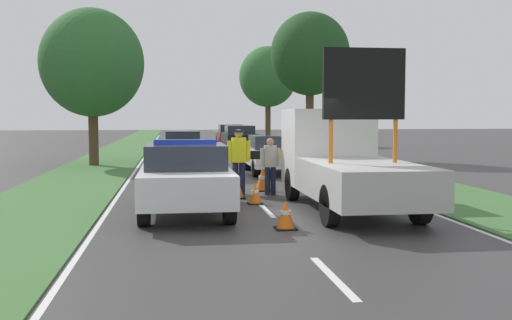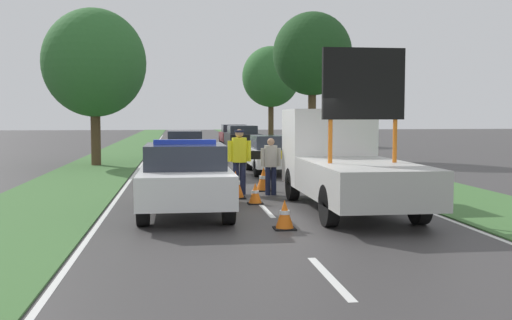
{
  "view_description": "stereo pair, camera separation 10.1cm",
  "coord_description": "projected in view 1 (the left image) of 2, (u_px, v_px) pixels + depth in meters",
  "views": [
    {
      "loc": [
        -2.1,
        -12.05,
        2.14
      ],
      "look_at": [
        -0.15,
        1.91,
        1.1
      ],
      "focal_mm": 42.0,
      "sensor_mm": 36.0,
      "label": 1
    },
    {
      "loc": [
        -2.0,
        -12.07,
        2.14
      ],
      "look_at": [
        -0.15,
        1.91,
        1.1
      ],
      "focal_mm": 42.0,
      "sensor_mm": 36.0,
      "label": 2
    }
  ],
  "objects": [
    {
      "name": "ground_plane",
      "position": [
        276.0,
        220.0,
        12.35
      ],
      "size": [
        160.0,
        160.0,
        0.0
      ],
      "primitive_type": "plane",
      "color": "#3D3A3A"
    },
    {
      "name": "lane_markings",
      "position": [
        214.0,
        157.0,
        30.85
      ],
      "size": [
        7.21,
        71.63,
        0.01
      ],
      "color": "silver",
      "rests_on": "ground"
    },
    {
      "name": "grass_verge_left",
      "position": [
        113.0,
        156.0,
        31.39
      ],
      "size": [
        3.12,
        120.0,
        0.03
      ],
      "color": "#427038",
      "rests_on": "ground"
    },
    {
      "name": "grass_verge_right",
      "position": [
        307.0,
        155.0,
        32.82
      ],
      "size": [
        3.12,
        120.0,
        0.03
      ],
      "color": "#427038",
      "rests_on": "ground"
    },
    {
      "name": "police_car",
      "position": [
        185.0,
        177.0,
        13.03
      ],
      "size": [
        1.92,
        4.5,
        1.63
      ],
      "rotation": [
        0.0,
        0.0,
        -0.0
      ],
      "color": "white",
      "rests_on": "ground"
    },
    {
      "name": "work_truck",
      "position": [
        343.0,
        161.0,
        13.89
      ],
      "size": [
        2.07,
        5.78,
        3.54
      ],
      "rotation": [
        0.0,
        0.0,
        3.19
      ],
      "color": "white",
      "rests_on": "ground"
    },
    {
      "name": "road_barrier",
      "position": [
        250.0,
        158.0,
        16.79
      ],
      "size": [
        3.38,
        0.08,
        1.16
      ],
      "rotation": [
        0.0,
        0.0,
        -0.03
      ],
      "color": "black",
      "rests_on": "ground"
    },
    {
      "name": "police_officer",
      "position": [
        239.0,
        156.0,
        16.25
      ],
      "size": [
        0.64,
        0.41,
        1.78
      ],
      "rotation": [
        0.0,
        0.0,
        3.39
      ],
      "color": "#191E38",
      "rests_on": "ground"
    },
    {
      "name": "pedestrian_civilian",
      "position": [
        270.0,
        162.0,
        16.15
      ],
      "size": [
        0.55,
        0.35,
        1.54
      ],
      "rotation": [
        0.0,
        0.0,
        -0.51
      ],
      "color": "#191E38",
      "rests_on": "ground"
    },
    {
      "name": "traffic_cone_near_police",
      "position": [
        263.0,
        179.0,
        17.12
      ],
      "size": [
        0.5,
        0.5,
        0.68
      ],
      "color": "black",
      "rests_on": "ground"
    },
    {
      "name": "traffic_cone_centre_front",
      "position": [
        255.0,
        193.0,
        14.54
      ],
      "size": [
        0.37,
        0.37,
        0.52
      ],
      "color": "black",
      "rests_on": "ground"
    },
    {
      "name": "traffic_cone_near_truck",
      "position": [
        235.0,
        185.0,
        15.57
      ],
      "size": [
        0.52,
        0.52,
        0.71
      ],
      "color": "black",
      "rests_on": "ground"
    },
    {
      "name": "traffic_cone_behind_barrier",
      "position": [
        286.0,
        215.0,
        11.31
      ],
      "size": [
        0.41,
        0.41,
        0.56
      ],
      "color": "black",
      "rests_on": "ground"
    },
    {
      "name": "queued_car_van_white",
      "position": [
        273.0,
        154.0,
        22.38
      ],
      "size": [
        1.85,
        4.21,
        1.41
      ],
      "rotation": [
        0.0,
        0.0,
        3.14
      ],
      "color": "silver",
      "rests_on": "ground"
    },
    {
      "name": "queued_car_hatch_blue",
      "position": [
        183.0,
        145.0,
        28.57
      ],
      "size": [
        1.79,
        4.39,
        1.43
      ],
      "rotation": [
        0.0,
        0.0,
        3.14
      ],
      "color": "navy",
      "rests_on": "ground"
    },
    {
      "name": "queued_car_sedan_black",
      "position": [
        239.0,
        138.0,
        35.73
      ],
      "size": [
        1.82,
        4.68,
        1.56
      ],
      "rotation": [
        0.0,
        0.0,
        3.14
      ],
      "color": "black",
      "rests_on": "ground"
    },
    {
      "name": "queued_car_wagon_maroon",
      "position": [
        231.0,
        135.0,
        42.71
      ],
      "size": [
        1.84,
        4.16,
        1.52
      ],
      "rotation": [
        0.0,
        0.0,
        3.14
      ],
      "color": "maroon",
      "rests_on": "ground"
    },
    {
      "name": "roadside_tree_near_left",
      "position": [
        310.0,
        54.0,
        29.75
      ],
      "size": [
        3.93,
        3.93,
        7.28
      ],
      "color": "#4C3823",
      "rests_on": "ground"
    },
    {
      "name": "roadside_tree_near_right",
      "position": [
        92.0,
        63.0,
        25.37
      ],
      "size": [
        4.37,
        4.37,
        6.69
      ],
      "color": "#4C3823",
      "rests_on": "ground"
    },
    {
      "name": "roadside_tree_mid_left",
      "position": [
        268.0,
        77.0,
        45.55
      ],
      "size": [
        4.39,
        4.39,
        7.42
      ],
      "color": "#4C3823",
      "rests_on": "ground"
    }
  ]
}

